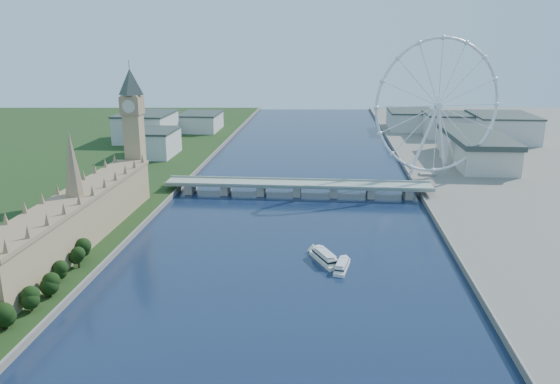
# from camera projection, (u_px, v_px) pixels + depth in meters

# --- Properties ---
(parliament_range) EXTENTS (24.00, 200.00, 70.00)m
(parliament_range) POSITION_uv_depth(u_px,v_px,m) (78.00, 218.00, 334.47)
(parliament_range) COLOR tan
(parliament_range) RESTS_ON ground
(big_ben) EXTENTS (20.02, 20.02, 110.00)m
(big_ben) POSITION_uv_depth(u_px,v_px,m) (133.00, 116.00, 425.04)
(big_ben) COLOR tan
(big_ben) RESTS_ON ground
(westminster_bridge) EXTENTS (220.00, 22.00, 9.50)m
(westminster_bridge) POSITION_uv_depth(u_px,v_px,m) (297.00, 187.00, 451.71)
(westminster_bridge) COLOR gray
(westminster_bridge) RESTS_ON ground
(london_eye) EXTENTS (113.60, 39.12, 124.30)m
(london_eye) POSITION_uv_depth(u_px,v_px,m) (438.00, 106.00, 478.07)
(london_eye) COLOR silver
(london_eye) RESTS_ON ground
(county_hall) EXTENTS (54.00, 144.00, 35.00)m
(county_hall) POSITION_uv_depth(u_px,v_px,m) (473.00, 164.00, 563.62)
(county_hall) COLOR beige
(county_hall) RESTS_ON ground
(city_skyline) EXTENTS (505.00, 280.00, 32.00)m
(city_skyline) POSITION_uv_depth(u_px,v_px,m) (340.00, 127.00, 695.09)
(city_skyline) COLOR beige
(city_skyline) RESTS_ON ground
(tour_boat_near) EXTENTS (20.58, 31.29, 6.84)m
(tour_boat_near) POSITION_uv_depth(u_px,v_px,m) (325.00, 262.00, 316.21)
(tour_boat_near) COLOR silver
(tour_boat_near) RESTS_ON ground
(tour_boat_far) EXTENTS (11.18, 26.02, 5.54)m
(tour_boat_far) POSITION_uv_depth(u_px,v_px,m) (342.00, 269.00, 305.78)
(tour_boat_far) COLOR silver
(tour_boat_far) RESTS_ON ground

